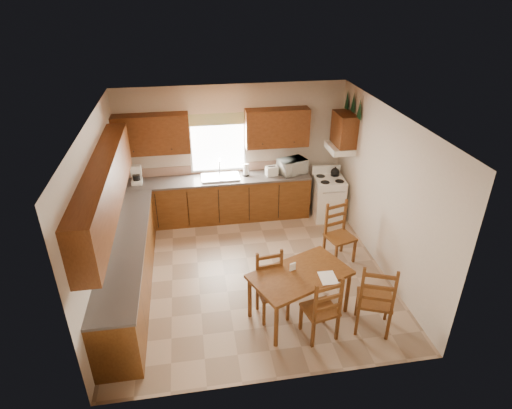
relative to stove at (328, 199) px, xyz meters
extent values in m
plane|color=#A08368|center=(-1.88, -1.63, -0.43)|extent=(4.50, 4.50, 0.00)
plane|color=brown|center=(-1.88, -1.63, 2.27)|extent=(4.50, 4.50, 0.00)
plane|color=beige|center=(-4.13, -1.63, 0.92)|extent=(4.50, 4.50, 0.00)
plane|color=beige|center=(0.37, -1.63, 0.92)|extent=(4.50, 4.50, 0.00)
plane|color=beige|center=(-1.88, 0.62, 0.92)|extent=(4.50, 4.50, 0.00)
plane|color=beige|center=(-1.88, -3.88, 0.92)|extent=(4.50, 4.50, 0.00)
cube|color=brown|center=(-2.25, 0.32, 0.01)|extent=(3.75, 0.60, 0.88)
cube|color=brown|center=(-3.83, -1.78, 0.01)|extent=(0.60, 3.60, 0.88)
cube|color=#4D4643|center=(-2.25, 0.32, 0.47)|extent=(3.75, 0.63, 0.04)
cube|color=#4D4643|center=(-3.83, -1.78, 0.47)|extent=(0.63, 3.60, 0.04)
cube|color=#98735F|center=(-2.25, 0.61, 0.58)|extent=(3.75, 0.01, 0.18)
cube|color=#5E2E14|center=(-3.43, 0.45, 1.42)|extent=(1.41, 0.33, 0.75)
cube|color=#5E2E14|center=(-1.02, 0.45, 1.42)|extent=(1.25, 0.33, 0.75)
cube|color=#5E2E14|center=(-3.96, -1.78, 1.42)|extent=(0.33, 3.60, 0.75)
cube|color=#5E2E14|center=(0.20, 0.02, 1.47)|extent=(0.33, 0.62, 0.62)
cube|color=white|center=(0.15, 0.02, 1.09)|extent=(0.44, 0.62, 0.12)
cube|color=white|center=(-2.18, 0.59, 1.12)|extent=(1.13, 0.02, 1.18)
cube|color=white|center=(-2.18, 0.58, 1.12)|extent=(1.05, 0.01, 1.10)
cube|color=#517333|center=(-2.18, 0.56, 1.62)|extent=(1.19, 0.01, 0.24)
cube|color=silver|center=(-2.18, 0.32, 0.51)|extent=(0.75, 0.45, 0.04)
cone|color=black|center=(0.33, -0.30, 1.95)|extent=(0.22, 0.22, 0.36)
cone|color=black|center=(0.33, 0.02, 1.99)|extent=(0.22, 0.22, 0.36)
cone|color=black|center=(0.33, 0.34, 1.95)|extent=(0.22, 0.22, 0.36)
cube|color=white|center=(0.00, 0.00, 0.00)|extent=(0.63, 0.65, 0.86)
cube|color=white|center=(-3.80, 0.34, 0.65)|extent=(0.23, 0.26, 0.32)
cylinder|color=white|center=(-1.66, 0.37, 0.61)|extent=(0.13, 0.13, 0.25)
cube|color=white|center=(-1.14, 0.28, 0.58)|extent=(0.26, 0.19, 0.19)
imported|color=white|center=(-0.71, 0.32, 0.64)|extent=(0.60, 0.51, 0.30)
cube|color=brown|center=(-1.32, -2.74, -0.06)|extent=(1.60, 1.28, 0.75)
cube|color=brown|center=(-1.15, -3.19, 0.09)|extent=(0.51, 0.50, 1.04)
cube|color=brown|center=(-0.36, -3.18, 0.14)|extent=(0.62, 0.60, 1.15)
cube|color=brown|center=(-1.71, -2.70, 0.07)|extent=(0.47, 0.45, 1.01)
cube|color=brown|center=(-0.27, -1.49, 0.10)|extent=(0.55, 0.53, 1.07)
cube|color=white|center=(-0.97, -2.91, 0.32)|extent=(0.24, 0.31, 0.00)
cube|color=white|center=(-1.42, -2.65, 0.38)|extent=(0.09, 0.05, 0.12)
camera|label=1|loc=(-2.74, -7.47, 4.05)|focal=30.00mm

